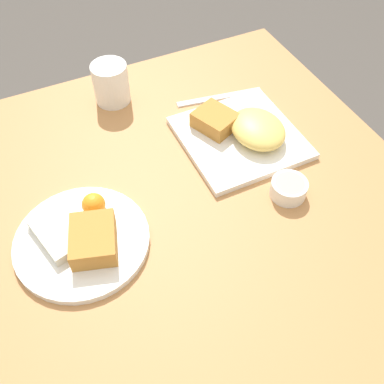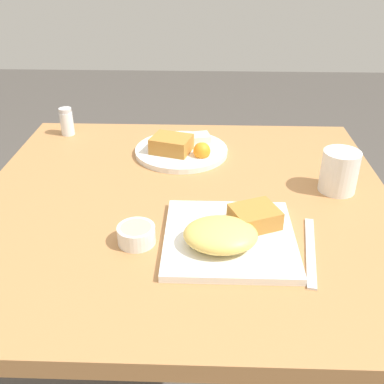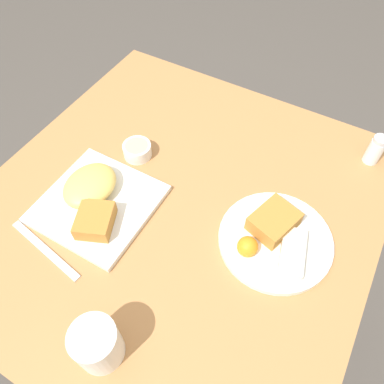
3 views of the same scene
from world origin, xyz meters
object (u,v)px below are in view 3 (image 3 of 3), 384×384
plate_oval_far (275,237)px  coffee_mug (97,344)px  sauce_ramekin (137,150)px  salt_shaker (375,151)px  plate_square_near (95,199)px  butter_knife (45,250)px

plate_oval_far → coffee_mug: bearing=-26.6°
sauce_ramekin → salt_shaker: (-0.27, 0.52, 0.02)m
sauce_ramekin → salt_shaker: size_ratio=0.90×
plate_square_near → salt_shaker: (-0.44, 0.51, 0.01)m
sauce_ramekin → coffee_mug: bearing=26.8°
plate_oval_far → coffee_mug: 0.40m
coffee_mug → plate_square_near: bearing=-139.9°
sauce_ramekin → coffee_mug: (0.42, 0.21, 0.03)m
butter_knife → coffee_mug: bearing=-14.4°
butter_knife → salt_shaker: bearing=57.5°
sauce_ramekin → butter_knife: bearing=-3.1°
salt_shaker → butter_knife: bearing=-42.0°
butter_knife → coffee_mug: coffee_mug is taller
plate_square_near → butter_knife: bearing=-7.9°
salt_shaker → plate_oval_far: bearing=-20.2°
plate_square_near → butter_knife: plate_square_near is taller
plate_oval_far → sauce_ramekin: 0.40m
plate_oval_far → sauce_ramekin: plate_oval_far is taller
plate_square_near → coffee_mug: (0.25, 0.21, 0.03)m
butter_knife → coffee_mug: (0.10, 0.23, 0.05)m
plate_oval_far → plate_square_near: bearing=-74.0°
plate_oval_far → salt_shaker: bearing=159.8°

